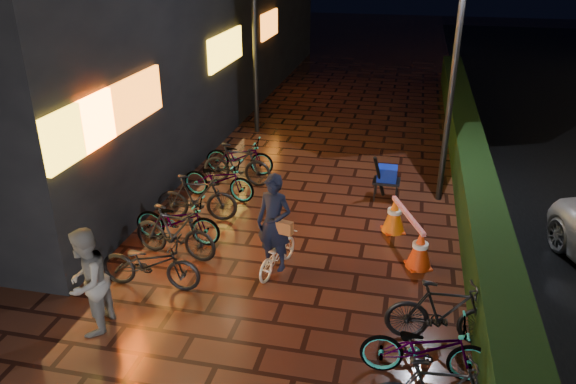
% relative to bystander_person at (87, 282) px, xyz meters
% --- Properties ---
extents(ground, '(80.00, 80.00, 0.00)m').
position_rel_bystander_person_xyz_m(ground, '(2.63, 0.18, -0.85)').
color(ground, '#381911').
rests_on(ground, ground).
extents(hedge, '(0.70, 20.00, 1.00)m').
position_rel_bystander_person_xyz_m(hedge, '(5.93, 8.18, -0.35)').
color(hedge, black).
rests_on(hedge, ground).
extents(bystander_person, '(0.71, 0.88, 1.70)m').
position_rel_bystander_person_xyz_m(bystander_person, '(0.00, 0.00, 0.00)').
color(bystander_person, '#5A5A5D').
rests_on(bystander_person, ground).
extents(lamp_post_hedge, '(0.46, 0.25, 4.97)m').
position_rel_bystander_person_xyz_m(lamp_post_hedge, '(5.22, 5.97, 1.89)').
color(lamp_post_hedge, black).
rests_on(lamp_post_hedge, ground).
extents(lamp_post_sf, '(0.51, 0.23, 5.33)m').
position_rel_bystander_person_xyz_m(lamp_post_sf, '(-0.14, 9.81, 2.08)').
color(lamp_post_sf, black).
rests_on(lamp_post_sf, ground).
extents(cyclist, '(0.76, 1.38, 1.88)m').
position_rel_bystander_person_xyz_m(cyclist, '(2.31, 2.18, -0.15)').
color(cyclist, silver).
rests_on(cyclist, ground).
extents(traffic_barrier, '(1.04, 1.81, 0.74)m').
position_rel_bystander_person_xyz_m(traffic_barrier, '(4.54, 3.55, -0.48)').
color(traffic_barrier, red).
rests_on(traffic_barrier, ground).
extents(cart_assembly, '(0.62, 0.61, 1.12)m').
position_rel_bystander_person_xyz_m(cart_assembly, '(4.02, 5.71, -0.27)').
color(cart_assembly, black).
rests_on(cart_assembly, ground).
extents(parked_bikes_storefront, '(2.01, 5.85, 1.02)m').
position_rel_bystander_person_xyz_m(parked_bikes_storefront, '(0.32, 3.91, -0.37)').
color(parked_bikes_storefront, black).
rests_on(parked_bikes_storefront, ground).
extents(parked_bikes_hedge, '(2.00, 2.28, 1.02)m').
position_rel_bystander_person_xyz_m(parked_bikes_hedge, '(5.01, 0.05, -0.36)').
color(parked_bikes_hedge, black).
rests_on(parked_bikes_hedge, ground).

